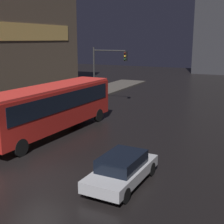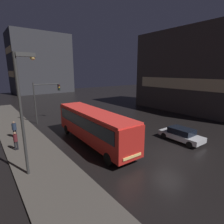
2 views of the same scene
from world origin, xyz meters
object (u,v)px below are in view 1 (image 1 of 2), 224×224
car_taxi (122,169)px  pedestrian_near (10,103)px  bus_near (52,105)px  traffic_light_main (106,66)px  pedestrian_mid (40,95)px

car_taxi → pedestrian_near: size_ratio=2.60×
car_taxi → pedestrian_near: 15.75m
bus_near → pedestrian_near: size_ratio=6.82×
pedestrian_near → traffic_light_main: (5.13, 7.84, 2.70)m
bus_near → car_taxi: size_ratio=2.62×
car_taxi → pedestrian_mid: 17.33m
bus_near → pedestrian_mid: bus_near is taller
bus_near → car_taxi: bus_near is taller
traffic_light_main → bus_near: bearing=-83.1°
car_taxi → pedestrian_mid: size_ratio=2.49×
car_taxi → pedestrian_mid: (-13.34, 11.06, 0.50)m
pedestrian_near → pedestrian_mid: bearing=-17.9°
bus_near → pedestrian_near: 6.99m
pedestrian_near → pedestrian_mid: size_ratio=0.96×
bus_near → pedestrian_mid: (-5.94, 6.13, -0.82)m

